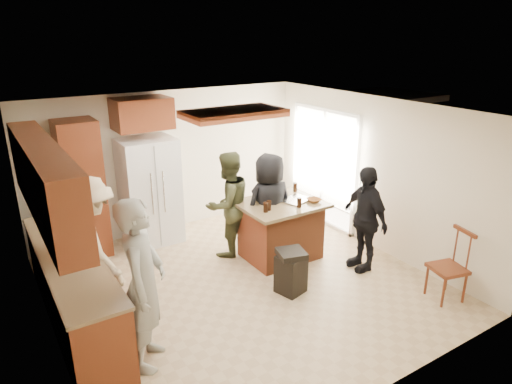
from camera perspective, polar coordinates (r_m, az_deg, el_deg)
room_shell at (r=10.16m, az=14.99°, el=4.12°), size 8.00×5.20×5.00m
person_front_left at (r=4.98m, az=-13.91°, el=-11.15°), size 0.80×0.86×1.92m
person_behind_left at (r=7.23m, az=-3.49°, el=-1.56°), size 0.92×0.67×1.71m
person_behind_right at (r=7.16m, az=1.70°, el=-1.79°), size 0.85×0.58×1.70m
person_side_right at (r=6.99m, az=13.43°, el=-3.24°), size 0.62×1.01×1.62m
person_counter at (r=6.07m, az=-19.85°, el=-6.44°), size 0.81×1.28×1.83m
left_cabinetry at (r=5.93m, az=-22.90°, el=-7.04°), size 0.64×3.00×2.30m
back_wall_units at (r=7.60m, az=-19.15°, el=2.60°), size 1.80×0.60×2.45m
refrigerator at (r=7.87m, az=-13.12°, el=0.08°), size 0.90×0.76×1.80m
kitchen_island at (r=7.27m, az=3.09°, el=-4.68°), size 1.28×1.03×0.93m
island_items at (r=7.11m, az=4.74°, el=-0.96°), size 1.03×0.71×0.15m
trash_bin at (r=6.40m, az=4.39°, el=-9.84°), size 0.44×0.44×0.63m
spindle_chair at (r=6.69m, az=22.97°, el=-8.77°), size 0.51×0.51×0.99m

